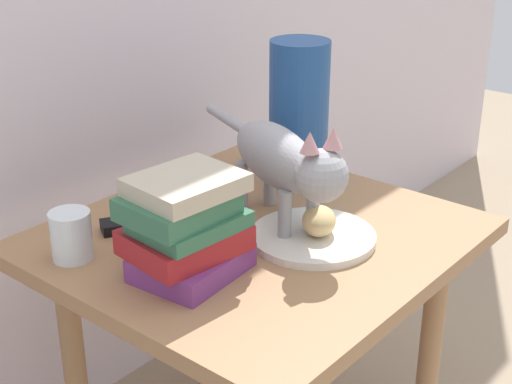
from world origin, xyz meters
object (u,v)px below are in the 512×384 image
candle_jar (71,238)px  tv_remote (142,222)px  book_stack (186,228)px  green_vase (299,113)px  cat (283,161)px  side_table (256,268)px  bread_roll (319,221)px  plate (313,237)px

candle_jar → tv_remote: candle_jar is taller
book_stack → tv_remote: size_ratio=1.30×
green_vase → tv_remote: bearing=167.2°
cat → candle_jar: cat is taller
green_vase → candle_jar: 0.54m
side_table → bread_roll: (0.05, -0.11, 0.11)m
side_table → plate: plate is taller
bread_roll → book_stack: bearing=157.7°
bread_roll → tv_remote: 0.33m
cat → tv_remote: bearing=128.7°
plate → book_stack: size_ratio=1.15×
green_vase → candle_jar: size_ratio=3.49×
bread_roll → tv_remote: (-0.16, 0.28, -0.03)m
plate → bread_roll: size_ratio=2.79×
side_table → candle_jar: candle_jar is taller
book_stack → tv_remote: bearing=69.3°
book_stack → green_vase: 0.45m
cat → tv_remote: cat is taller
book_stack → side_table: bearing=3.2°
green_vase → candle_jar: green_vase is taller
plate → candle_jar: bearing=138.7°
cat → side_table: bearing=149.5°
side_table → candle_jar: bearing=147.0°
bread_roll → plate: bearing=124.5°
book_stack → candle_jar: book_stack is taller
bread_roll → book_stack: 0.26m
plate → book_stack: 0.26m
bread_roll → candle_jar: (-0.32, 0.28, -0.00)m
side_table → green_vase: green_vase is taller
bread_roll → cat: (-0.00, 0.08, 0.09)m
side_table → book_stack: (-0.19, -0.01, 0.16)m
plate → tv_remote: 0.31m
tv_remote → bread_roll: bearing=-30.5°
cat → candle_jar: size_ratio=5.29×
side_table → tv_remote: bearing=123.7°
green_vase → tv_remote: (-0.36, 0.08, -0.14)m
side_table → tv_remote: tv_remote is taller
plate → bread_roll: bearing=-55.5°
candle_jar → side_table: bearing=-33.0°
plate → tv_remote: (-0.16, 0.27, 0.00)m
green_vase → candle_jar: bearing=170.7°
green_vase → plate: bearing=-137.4°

